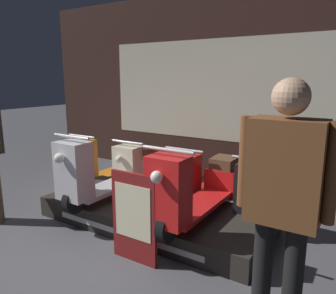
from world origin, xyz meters
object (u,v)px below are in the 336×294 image
Objects in this scene: scooter_backrow_0 at (109,162)px; price_sign_board at (134,218)px; scooter_backrow_2 at (204,179)px; scooter_display_left at (110,171)px; scooter_backrow_3 at (267,190)px; scooter_backrow_1 at (152,170)px; person_right_browsing at (284,191)px; scooter_display_right at (197,189)px.

scooter_backrow_0 is 2.64m from price_sign_board.
scooter_backrow_0 reaches higher than price_sign_board.
scooter_backrow_2 is 1.79m from price_sign_board.
scooter_backrow_3 is at bearing 31.94° from scooter_display_left.
scooter_display_left is 1.92× the size of price_sign_board.
scooter_backrow_0 and scooter_backrow_3 have the same top height.
scooter_backrow_0 is 2.72m from scooter_backrow_3.
scooter_backrow_0 is at bearing 137.40° from price_sign_board.
scooter_backrow_1 is at bearing 0.00° from scooter_backrow_0.
scooter_backrow_2 is 2.62m from person_right_browsing.
scooter_display_left is at bearing -148.06° from scooter_backrow_3.
person_right_browsing is (2.44, -2.00, 0.72)m from scooter_backrow_1.
scooter_backrow_1 is (-0.09, 1.07, -0.25)m from scooter_display_left.
price_sign_board is (0.94, -0.71, -0.14)m from scooter_display_left.
scooter_backrow_1 is 2.06m from price_sign_board.
scooter_display_right is at bearing 66.15° from price_sign_board.
scooter_backrow_3 is (0.91, 0.00, 0.00)m from scooter_backrow_2.
scooter_display_left is 0.97× the size of person_right_browsing.
scooter_display_right is 1.00× the size of scooter_backrow_3.
scooter_display_left is 1.10m from scooter_backrow_1.
person_right_browsing is at bearing -40.59° from scooter_display_right.
scooter_backrow_0 is at bearing 154.57° from scooter_display_right.
scooter_backrow_2 is at bearing 94.05° from price_sign_board.
scooter_backrow_1 is (-1.35, 1.07, -0.25)m from scooter_display_right.
scooter_backrow_1 is 1.92× the size of price_sign_board.
scooter_backrow_0 is at bearing 133.02° from scooter_display_left.
scooter_backrow_0 is (-1.00, 1.07, -0.25)m from scooter_display_left.
scooter_backrow_3 is (1.81, 0.00, 0.00)m from scooter_backrow_1.
person_right_browsing is at bearing -52.64° from scooter_backrow_2.
scooter_display_left and scooter_display_right have the same top height.
scooter_backrow_1 and scooter_backrow_3 have the same top height.
scooter_backrow_2 is (0.81, 1.07, -0.25)m from scooter_display_left.
scooter_backrow_0 is 1.81m from scooter_backrow_2.
scooter_backrow_3 is 0.97× the size of person_right_browsing.
person_right_browsing is at bearing -9.00° from price_sign_board.
scooter_display_right is 1.00× the size of scooter_backrow_1.
scooter_backrow_3 reaches higher than price_sign_board.
scooter_display_right is 0.97× the size of person_right_browsing.
scooter_backrow_2 is at bearing 0.00° from scooter_backrow_0.
person_right_browsing is (3.34, -2.00, 0.72)m from scooter_backrow_0.
scooter_display_left reaches higher than scooter_backrow_3.
person_right_browsing is at bearing -39.45° from scooter_backrow_1.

